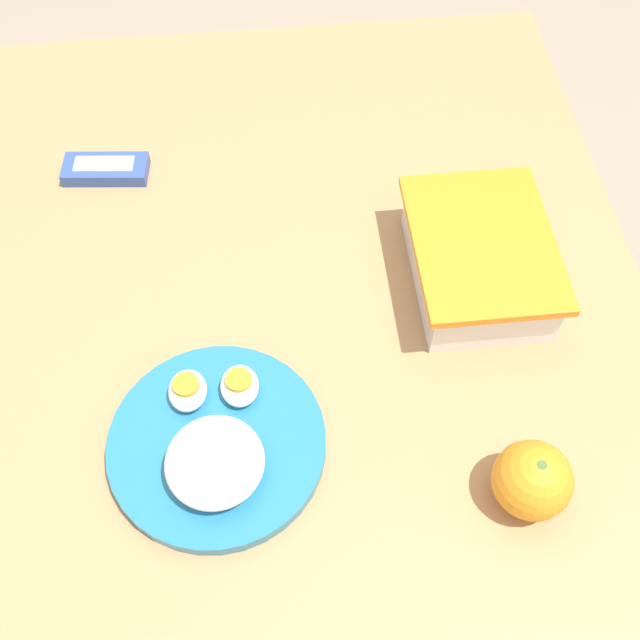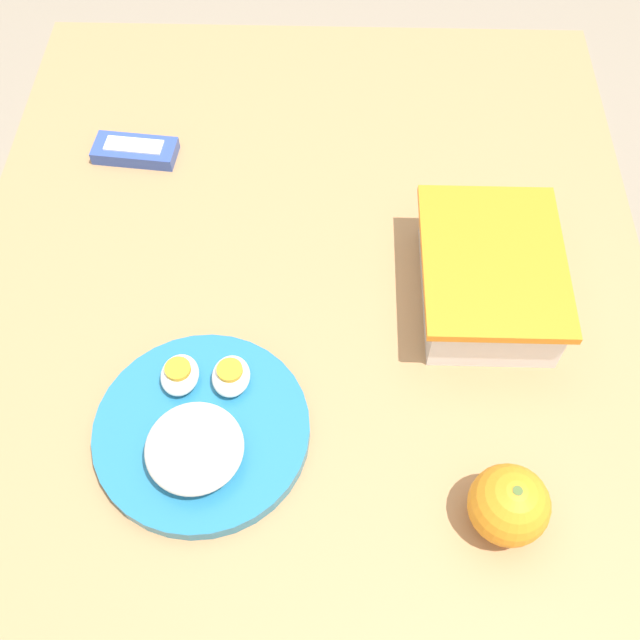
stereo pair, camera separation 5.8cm
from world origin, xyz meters
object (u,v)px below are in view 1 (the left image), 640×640
Objects in this scene: food_container at (478,262)px; rice_plate at (216,445)px; orange_fruit at (532,480)px; candy_bar at (106,169)px.

food_container reaches higher than rice_plate.
orange_fruit is 0.35× the size of rice_plate.
orange_fruit is at bearing 75.83° from rice_plate.
rice_plate is at bearing 18.24° from candy_bar.
orange_fruit is 0.69× the size of candy_bar.
rice_plate is 0.43m from candy_bar.
food_container is at bearing 121.78° from rice_plate.
candy_bar is at bearing -116.02° from food_container.
food_container is 2.69× the size of orange_fruit.
orange_fruit reaches higher than candy_bar.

